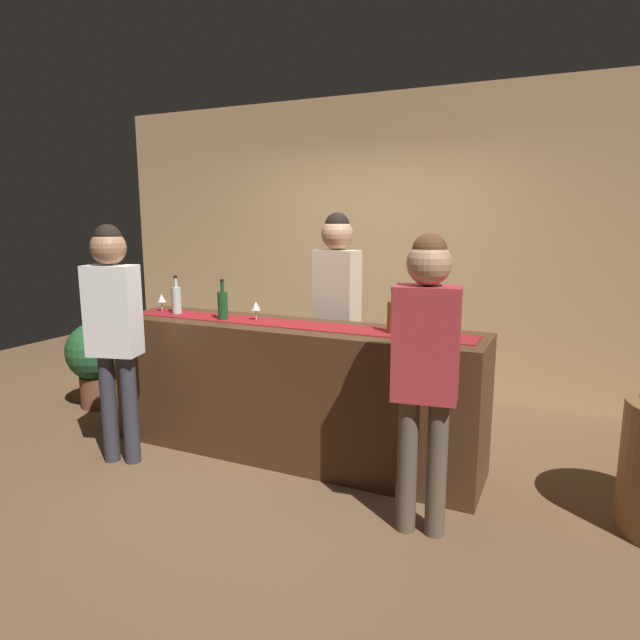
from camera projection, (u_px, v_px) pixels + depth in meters
ground_plane at (291, 454)px, 4.06m from camera, size 10.00×10.00×0.00m
back_wall at (378, 246)px, 5.49m from camera, size 6.00×0.12×2.90m
bar_counter at (290, 391)px, 3.97m from camera, size 2.75×0.60×0.98m
counter_runner_cloth at (290, 324)px, 3.88m from camera, size 2.61×0.28×0.01m
wine_bottle_amber at (393, 317)px, 3.55m from camera, size 0.07×0.07×0.30m
wine_bottle_clear at (177, 300)px, 4.28m from camera, size 0.07×0.07×0.30m
wine_bottle_green at (223, 305)px, 4.03m from camera, size 0.07×0.07×0.30m
wine_glass_near_customer at (162, 299)px, 4.39m from camera, size 0.07×0.07×0.14m
wine_glass_mid_counter at (256, 306)px, 4.00m from camera, size 0.07×0.07×0.14m
bartender at (337, 298)px, 4.33m from camera, size 0.36×0.25×1.77m
customer_sipping at (426, 355)px, 2.88m from camera, size 0.36×0.25×1.65m
customer_browsing at (113, 319)px, 3.76m from camera, size 0.38×0.28×1.68m
potted_plant_tall at (97, 358)px, 5.03m from camera, size 0.54×0.54×0.79m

